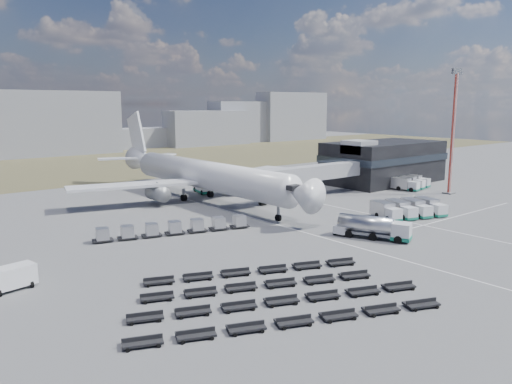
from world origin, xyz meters
TOP-DOWN VIEW (x-y plane):
  - ground at (0.00, 0.00)m, footprint 420.00×420.00m
  - grass_strip at (0.00, 110.00)m, footprint 420.00×90.00m
  - lane_markings at (9.77, 3.00)m, footprint 47.12×110.00m
  - terminal at (47.77, 23.96)m, footprint 30.40×16.40m
  - jet_bridge at (15.90, 20.42)m, footprint 30.30×3.80m
  - airliner at (0.00, 32.38)m, footprint 51.59×64.53m
  - skyline at (6.97, 147.15)m, footprint 320.21×24.00m
  - fuel_tanker at (3.42, -8.00)m, footprint 6.56×10.45m
  - pushback_tug at (1.77, -3.71)m, footprint 3.72×2.66m
  - utility_van at (-42.45, 3.06)m, footprint 5.07×3.03m
  - catering_truck at (4.81, 39.32)m, footprint 3.84×6.59m
  - service_trucks_near at (19.52, -2.80)m, footprint 13.01×9.58m
  - service_trucks_far at (44.91, 14.01)m, footprint 9.52×7.91m
  - uld_row at (-17.94, 11.92)m, footprint 23.08×7.98m
  - baggage_dollies at (-22.79, -15.39)m, footprint 32.02×24.81m
  - floodlight_mast at (45.58, 4.77)m, footprint 2.53×2.05m

SIDE VIEW (x-z plane):
  - ground at x=0.00m, z-range 0.00..0.00m
  - grass_strip at x=0.00m, z-range 0.00..0.01m
  - lane_markings at x=9.77m, z-range 0.00..0.01m
  - baggage_dollies at x=-22.79m, z-range 0.00..0.78m
  - pushback_tug at x=1.77m, z-range 0.00..1.50m
  - uld_row at x=-17.94m, z-range 0.18..2.00m
  - utility_van at x=-42.45m, z-range 0.00..2.50m
  - service_trucks_far at x=44.91m, z-range 0.11..2.68m
  - service_trucks_near at x=19.52m, z-range 0.11..2.70m
  - catering_truck at x=4.81m, z-range 0.03..2.87m
  - fuel_tanker at x=3.42m, z-range 0.00..3.33m
  - jet_bridge at x=15.90m, z-range 1.53..8.58m
  - terminal at x=47.77m, z-range -0.25..10.75m
  - airliner at x=0.00m, z-range -3.52..14.10m
  - skyline at x=6.97m, z-range -3.02..22.17m
  - floodlight_mast at x=45.58m, z-range 0.03..26.53m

